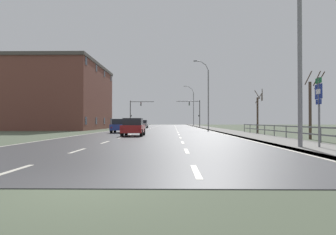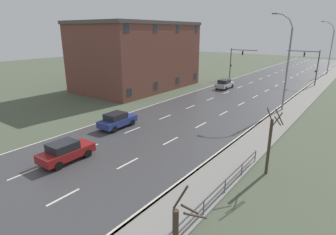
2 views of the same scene
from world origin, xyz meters
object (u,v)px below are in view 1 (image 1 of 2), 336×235
(traffic_signal_right, at_px, (195,109))
(car_near_left, at_px, (120,126))
(street_lamp_distant, at_px, (193,107))
(highway_sign, at_px, (319,103))
(traffic_signal_left, at_px, (135,110))
(brick_building, at_px, (63,97))
(car_far_right, at_px, (143,124))
(street_lamp_foreground, at_px, (296,28))
(street_lamp_midground, at_px, (207,96))
(car_distant, at_px, (133,127))

(traffic_signal_right, relative_size, car_near_left, 1.49)
(street_lamp_distant, xyz_separation_m, highway_sign, (0.98, -73.46, -3.44))
(traffic_signal_left, distance_m, brick_building, 20.90)
(traffic_signal_left, xyz_separation_m, car_far_right, (2.88, -10.65, -3.20))
(street_lamp_foreground, distance_m, car_near_left, 23.80)
(street_lamp_midground, distance_m, brick_building, 24.11)
(traffic_signal_left, distance_m, car_distant, 43.27)
(street_lamp_foreground, xyz_separation_m, traffic_signal_right, (-0.54, 56.63, -1.48))
(traffic_signal_left, xyz_separation_m, car_distant, (5.18, -42.84, -3.20))
(car_far_right, bearing_deg, brick_building, -148.91)
(car_distant, bearing_deg, traffic_signal_left, 96.14)
(street_lamp_foreground, height_order, street_lamp_midground, street_lamp_midground)
(car_far_right, relative_size, car_near_left, 0.99)
(traffic_signal_right, height_order, brick_building, brick_building)
(traffic_signal_right, bearing_deg, car_near_left, -106.90)
(street_lamp_distant, relative_size, traffic_signal_left, 1.89)
(street_lamp_midground, height_order, car_near_left, street_lamp_midground)
(street_lamp_distant, xyz_separation_m, traffic_signal_left, (-14.30, -17.80, -1.55))
(highway_sign, bearing_deg, traffic_signal_right, 91.49)
(street_lamp_foreground, bearing_deg, car_near_left, 119.81)
(highway_sign, distance_m, car_far_right, 46.70)
(car_distant, bearing_deg, street_lamp_midground, 68.35)
(traffic_signal_right, bearing_deg, street_lamp_distant, 88.30)
(traffic_signal_left, height_order, car_near_left, traffic_signal_left)
(car_far_right, xyz_separation_m, brick_building, (-12.65, -7.77, 4.62))
(car_far_right, relative_size, brick_building, 0.20)
(street_lamp_foreground, bearing_deg, traffic_signal_right, 90.55)
(traffic_signal_left, bearing_deg, car_distant, -83.10)
(car_distant, xyz_separation_m, car_far_right, (-2.30, 32.18, 0.00))
(traffic_signal_left, bearing_deg, street_lamp_midground, -52.76)
(car_far_right, height_order, brick_building, brick_building)
(highway_sign, bearing_deg, street_lamp_midground, 91.46)
(car_distant, height_order, car_far_right, same)
(traffic_signal_left, xyz_separation_m, car_near_left, (2.75, -35.28, -3.20))
(traffic_signal_left, relative_size, car_near_left, 1.45)
(street_lamp_midground, distance_m, highway_sign, 36.97)
(car_far_right, bearing_deg, street_lamp_midground, -36.08)
(brick_building, bearing_deg, traffic_signal_left, 62.06)
(street_lamp_foreground, bearing_deg, traffic_signal_left, 104.48)
(car_distant, distance_m, car_far_right, 32.27)
(traffic_signal_right, relative_size, traffic_signal_left, 1.03)
(street_lamp_foreground, relative_size, brick_building, 0.57)
(street_lamp_distant, distance_m, car_far_right, 31.03)
(street_lamp_foreground, distance_m, traffic_signal_left, 57.36)
(street_lamp_midground, xyz_separation_m, car_far_right, (-11.46, 8.20, -4.77))
(car_distant, bearing_deg, street_lamp_distant, 80.69)
(street_lamp_foreground, xyz_separation_m, car_distant, (-9.16, 12.68, -4.77))
(street_lamp_foreground, height_order, brick_building, street_lamp_foreground)
(street_lamp_distant, bearing_deg, highway_sign, -89.24)
(highway_sign, height_order, car_near_left, highway_sign)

